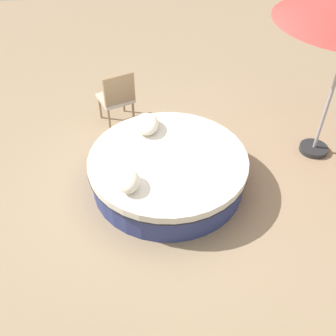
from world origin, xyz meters
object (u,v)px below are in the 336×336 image
object	(u,v)px
round_bed	(168,170)
throw_pillow_1	(128,181)
throw_pillow_0	(147,124)
patio_chair	(117,95)

from	to	relation	value
round_bed	throw_pillow_1	bearing A→B (deg)	135.05
throw_pillow_0	throw_pillow_1	xyz separation A→B (m)	(-1.20, 0.27, 0.00)
round_bed	throw_pillow_0	distance (m)	0.80
throw_pillow_0	patio_chair	distance (m)	1.00
patio_chair	throw_pillow_1	bearing A→B (deg)	-109.08
throw_pillow_1	patio_chair	size ratio (longest dim) A/B	0.42
throw_pillow_1	patio_chair	xyz separation A→B (m)	(2.10, 0.19, -0.04)
round_bed	throw_pillow_0	xyz separation A→B (m)	(0.67, 0.27, 0.34)
round_bed	patio_chair	world-z (taller)	patio_chair
throw_pillow_1	round_bed	bearing A→B (deg)	-44.95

